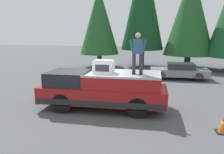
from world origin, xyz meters
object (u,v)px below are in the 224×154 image
(compressor_unit, at_px, (104,67))
(parked_car_grey, at_px, (179,71))
(pickup_truck, at_px, (103,89))
(traffic_cone, at_px, (224,125))
(person_on_truck_bed, at_px, (138,52))

(compressor_unit, distance_m, parked_car_grey, 8.71)
(pickup_truck, bearing_deg, compressor_unit, -160.76)
(pickup_truck, distance_m, parked_car_grey, 8.47)
(parked_car_grey, height_order, traffic_cone, parked_car_grey)
(person_on_truck_bed, bearing_deg, pickup_truck, 83.30)
(pickup_truck, distance_m, traffic_cone, 4.92)
(pickup_truck, xyz_separation_m, person_on_truck_bed, (-0.18, -1.49, 1.68))
(pickup_truck, relative_size, parked_car_grey, 1.35)
(compressor_unit, relative_size, parked_car_grey, 0.20)
(traffic_cone, bearing_deg, pickup_truck, 69.32)
(pickup_truck, height_order, person_on_truck_bed, person_on_truck_bed)
(pickup_truck, height_order, traffic_cone, pickup_truck)
(pickup_truck, distance_m, person_on_truck_bed, 2.25)
(person_on_truck_bed, xyz_separation_m, traffic_cone, (-1.55, -3.08, -2.26))
(pickup_truck, bearing_deg, traffic_cone, -110.68)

